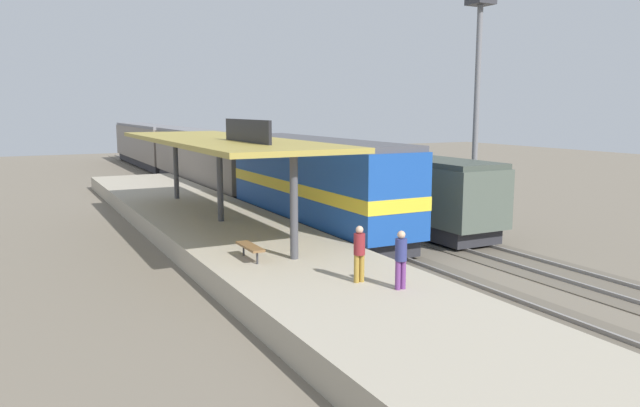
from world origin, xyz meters
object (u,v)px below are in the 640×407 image
object	(u,v)px
person_waiting	(359,251)
passenger_carriage_front	(206,159)
platform_bench	(250,247)
person_walking	(401,257)
passenger_carriage_rear	(147,144)
locomotive	(315,184)
freight_car	(405,190)
light_mast	(478,60)

from	to	relation	value
person_waiting	passenger_carriage_front	bearing A→B (deg)	81.96
platform_bench	person_walking	bearing A→B (deg)	-63.57
passenger_carriage_rear	locomotive	bearing A→B (deg)	-90.00
freight_car	person_waiting	size ratio (longest dim) A/B	7.02
passenger_carriage_front	freight_car	world-z (taller)	passenger_carriage_front
platform_bench	locomotive	size ratio (longest dim) A/B	0.12
passenger_carriage_front	light_mast	bearing A→B (deg)	-69.11
passenger_carriage_rear	light_mast	xyz separation A→B (m)	(7.80, -41.24, 6.08)
platform_bench	light_mast	distance (m)	16.13
platform_bench	person_walking	distance (m)	5.84
locomotive	passenger_carriage_front	world-z (taller)	locomotive
passenger_carriage_rear	person_walking	size ratio (longest dim) A/B	11.70
passenger_carriage_rear	platform_bench	bearing A→B (deg)	-97.48
freight_car	person_waiting	bearing A→B (deg)	-131.14
passenger_carriage_front	passenger_carriage_rear	xyz separation A→B (m)	(0.00, 20.80, 0.00)
platform_bench	locomotive	bearing A→B (deg)	49.05
platform_bench	person_waiting	size ratio (longest dim) A/B	0.99
locomotive	light_mast	xyz separation A→B (m)	(7.80, -2.44, 5.99)
passenger_carriage_rear	person_walking	world-z (taller)	passenger_carriage_rear
platform_bench	freight_car	size ratio (longest dim) A/B	0.14
person_walking	locomotive	bearing A→B (deg)	74.28
platform_bench	person_walking	size ratio (longest dim) A/B	0.99
locomotive	person_waiting	size ratio (longest dim) A/B	8.44
locomotive	freight_car	bearing A→B (deg)	-12.40
passenger_carriage_front	light_mast	xyz separation A→B (m)	(7.80, -20.44, 6.08)
platform_bench	light_mast	world-z (taller)	light_mast
passenger_carriage_front	person_waiting	world-z (taller)	passenger_carriage_front
platform_bench	locomotive	world-z (taller)	locomotive
locomotive	passenger_carriage_rear	bearing A→B (deg)	90.00
passenger_carriage_rear	person_waiting	world-z (taller)	passenger_carriage_rear
person_walking	platform_bench	bearing A→B (deg)	116.43
freight_car	light_mast	distance (m)	7.32
passenger_carriage_rear	person_waiting	size ratio (longest dim) A/B	11.70
light_mast	person_walking	size ratio (longest dim) A/B	6.84
platform_bench	passenger_carriage_front	world-z (taller)	passenger_carriage_front
passenger_carriage_rear	person_waiting	xyz separation A→B (m)	(-4.09, -49.76, -0.46)
passenger_carriage_front	platform_bench	bearing A→B (deg)	-103.54
platform_bench	locomotive	distance (m)	9.22
locomotive	freight_car	world-z (taller)	locomotive
passenger_carriage_rear	freight_car	bearing A→B (deg)	-83.41
locomotive	passenger_carriage_rear	distance (m)	38.80
freight_car	light_mast	xyz separation A→B (m)	(3.20, -1.43, 6.43)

